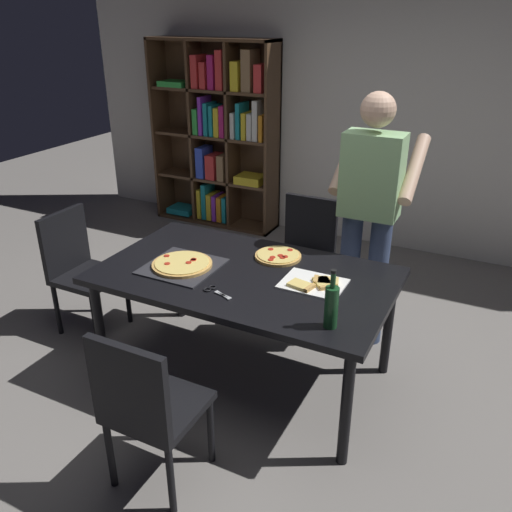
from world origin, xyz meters
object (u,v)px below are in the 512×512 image
object	(u,v)px
person_serving_pizza	(369,208)
chair_far_side	(305,248)
pepperoni_pizza_on_tray	(182,265)
chair_left_end	(79,264)
second_pizza_plain	(278,256)
dining_table	(245,282)
chair_near_camera	(146,404)
bookshelf	(219,134)
wine_bottle	(331,306)
kitchen_scissors	(214,291)

from	to	relation	value
person_serving_pizza	chair_far_side	bearing A→B (deg)	157.33
pepperoni_pizza_on_tray	chair_left_end	bearing A→B (deg)	174.05
chair_far_side	pepperoni_pizza_on_tray	xyz separation A→B (m)	(-0.38, -1.11, 0.25)
person_serving_pizza	second_pizza_plain	size ratio (longest dim) A/B	5.87
chair_far_side	second_pizza_plain	distance (m)	0.76
dining_table	chair_near_camera	bearing A→B (deg)	-90.00
chair_far_side	bookshelf	xyz separation A→B (m)	(-1.55, 1.38, 0.48)
bookshelf	wine_bottle	distance (m)	3.51
person_serving_pizza	pepperoni_pizza_on_tray	size ratio (longest dim) A/B	4.05
pepperoni_pizza_on_tray	wine_bottle	xyz separation A→B (m)	(1.04, -0.24, 0.10)
chair_far_side	pepperoni_pizza_on_tray	size ratio (longest dim) A/B	2.08
chair_left_end	wine_bottle	bearing A→B (deg)	-9.52
chair_far_side	dining_table	bearing A→B (deg)	-90.00
wine_bottle	bookshelf	bearing A→B (deg)	129.12
bookshelf	wine_bottle	world-z (taller)	bookshelf
dining_table	wine_bottle	world-z (taller)	wine_bottle
dining_table	wine_bottle	size ratio (longest dim) A/B	5.60
kitchen_scissors	chair_left_end	bearing A→B (deg)	167.81
wine_bottle	kitchen_scissors	bearing A→B (deg)	175.64
person_serving_pizza	second_pizza_plain	bearing A→B (deg)	-131.61
pepperoni_pizza_on_tray	wine_bottle	size ratio (longest dim) A/B	1.37
wine_bottle	second_pizza_plain	xyz separation A→B (m)	(-0.57, 0.63, -0.11)
chair_left_end	person_serving_pizza	bearing A→B (deg)	22.44
bookshelf	chair_far_side	bearing A→B (deg)	-41.55
dining_table	chair_far_side	xyz separation A→B (m)	(0.00, 1.00, -0.17)
dining_table	person_serving_pizza	xyz separation A→B (m)	(0.53, 0.78, 0.31)
chair_far_side	chair_left_end	xyz separation A→B (m)	(-1.37, -1.00, 0.00)
chair_left_end	wine_bottle	size ratio (longest dim) A/B	2.85
kitchen_scissors	chair_far_side	bearing A→B (deg)	88.06
chair_near_camera	chair_far_side	bearing A→B (deg)	90.00
bookshelf	second_pizza_plain	distance (m)	2.67
chair_near_camera	kitchen_scissors	xyz separation A→B (m)	(-0.04, 0.72, 0.24)
wine_bottle	kitchen_scissors	size ratio (longest dim) A/B	1.59
chair_near_camera	chair_far_side	size ratio (longest dim) A/B	1.00
person_serving_pizza	pepperoni_pizza_on_tray	world-z (taller)	person_serving_pizza
person_serving_pizza	wine_bottle	distance (m)	1.14
kitchen_scissors	second_pizza_plain	xyz separation A→B (m)	(0.13, 0.58, 0.01)
wine_bottle	kitchen_scissors	world-z (taller)	wine_bottle
dining_table	bookshelf	bearing A→B (deg)	123.12
chair_near_camera	second_pizza_plain	xyz separation A→B (m)	(0.09, 1.29, 0.25)
dining_table	person_serving_pizza	size ratio (longest dim) A/B	1.01
second_pizza_plain	wine_bottle	bearing A→B (deg)	-47.82
kitchen_scissors	second_pizza_plain	world-z (taller)	second_pizza_plain
chair_left_end	second_pizza_plain	distance (m)	1.51
chair_near_camera	chair_far_side	world-z (taller)	same
bookshelf	second_pizza_plain	world-z (taller)	bookshelf
dining_table	wine_bottle	bearing A→B (deg)	-27.29
chair_far_side	chair_near_camera	bearing A→B (deg)	-90.00
person_serving_pizza	second_pizza_plain	xyz separation A→B (m)	(-0.44, -0.49, -0.24)
chair_near_camera	chair_left_end	size ratio (longest dim) A/B	1.00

